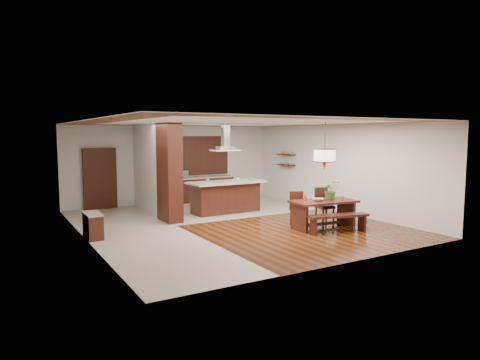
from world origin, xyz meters
TOP-DOWN VIEW (x-y plane):
  - room_shell at (0.00, 0.00)m, footprint 9.00×9.04m
  - tile_hallway at (-2.75, 0.00)m, footprint 2.50×9.00m
  - tile_kitchen at (1.25, 2.50)m, footprint 5.50×4.00m
  - soffit_band at (0.00, 0.00)m, footprint 8.00×9.00m
  - partition_pier at (-1.40, 1.20)m, footprint 0.45×1.00m
  - partition_stub at (-1.40, 3.30)m, footprint 0.18×2.40m
  - hallway_console at (-3.81, 0.20)m, footprint 0.37×0.88m
  - hallway_doorway at (-2.70, 4.40)m, footprint 1.10×0.20m
  - rear_counter at (1.00, 4.20)m, footprint 2.60×0.62m
  - kitchen_window at (1.00, 4.46)m, footprint 2.60×0.08m
  - shelf_lower at (3.87, 2.60)m, footprint 0.26×0.90m
  - shelf_upper at (3.87, 2.60)m, footprint 0.26×0.90m
  - dining_table at (1.97, -1.73)m, footprint 1.88×1.06m
  - dining_bench at (1.91, -2.38)m, footprint 1.71×0.72m
  - dining_chair_left at (1.57, -1.14)m, footprint 0.51×0.51m
  - dining_chair_right at (2.47, -1.22)m, footprint 0.49×0.49m
  - pendant_lantern at (1.97, -1.73)m, footprint 0.64×0.64m
  - foliage_plant at (2.24, -1.70)m, footprint 0.57×0.53m
  - fruit_bowl at (1.76, -1.72)m, footprint 0.34×0.34m
  - napkin_cone at (1.44, -1.58)m, footprint 0.16×0.16m
  - gold_ornament at (2.53, -1.88)m, footprint 0.09×0.09m
  - kitchen_island at (0.70, 1.61)m, footprint 2.54×1.15m
  - range_hood at (0.70, 1.62)m, footprint 0.90×0.55m
  - island_cup at (1.12, 1.55)m, footprint 0.15×0.15m
  - microwave at (0.17, 4.19)m, footprint 0.54×0.38m

SIDE VIEW (x-z plane):
  - tile_hallway at x=-2.75m, z-range 0.00..0.01m
  - tile_kitchen at x=1.25m, z-range 0.00..0.01m
  - dining_bench at x=1.91m, z-range 0.00..0.47m
  - hallway_console at x=-3.81m, z-range 0.00..0.63m
  - dining_chair_left at x=1.57m, z-range 0.00..0.94m
  - rear_counter at x=1.00m, z-range 0.00..0.95m
  - dining_chair_right at x=2.47m, z-range 0.00..1.01m
  - kitchen_island at x=0.70m, z-range 0.01..1.05m
  - dining_table at x=1.97m, z-range 0.18..0.93m
  - fruit_bowl at x=1.76m, z-range 0.75..0.82m
  - gold_ornament at x=2.53m, z-range 0.75..0.86m
  - napkin_cone at x=1.44m, z-range 0.75..0.96m
  - foliage_plant at x=2.24m, z-range 0.75..1.28m
  - hallway_doorway at x=-2.70m, z-range 0.00..2.10m
  - island_cup at x=1.12m, z-range 1.04..1.14m
  - microwave at x=0.17m, z-range 0.95..1.24m
  - shelf_lower at x=3.87m, z-range 1.38..1.42m
  - partition_pier at x=-1.40m, z-range 0.00..2.90m
  - partition_stub at x=-1.40m, z-range 0.00..2.90m
  - kitchen_window at x=1.00m, z-range 1.00..2.50m
  - shelf_upper at x=3.87m, z-range 1.78..1.82m
  - room_shell at x=0.00m, z-range 0.60..3.52m
  - pendant_lantern at x=1.97m, z-range 1.59..2.90m
  - range_hood at x=0.70m, z-range 2.03..2.90m
  - soffit_band at x=0.00m, z-range 2.88..2.89m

